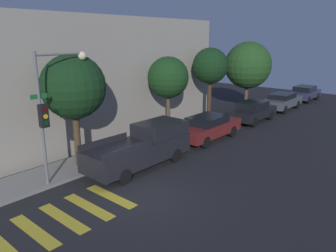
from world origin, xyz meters
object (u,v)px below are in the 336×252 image
object	(u,v)px
tree_midblock	(168,78)
pickup_truck	(143,146)
tree_far_end	(210,66)
traffic_light_pole	(52,101)
sedan_far_end	(282,101)
sedan_tail_of_row	(305,93)
sedan_near_corner	(208,127)
tree_behind_truck	(248,65)
tree_near_corner	(73,87)
sedan_middle	(253,111)

from	to	relation	value
tree_midblock	pickup_truck	bearing A→B (deg)	-153.33
tree_far_end	traffic_light_pole	bearing A→B (deg)	-175.86
traffic_light_pole	sedan_far_end	distance (m)	20.54
sedan_far_end	tree_far_end	bearing A→B (deg)	164.45
pickup_truck	tree_midblock	xyz separation A→B (m)	(4.33, 2.18, 2.69)
traffic_light_pole	pickup_truck	bearing A→B (deg)	-18.83
sedan_tail_of_row	tree_midblock	xyz separation A→B (m)	(-17.67, 2.18, 2.89)
sedan_near_corner	tree_midblock	xyz separation A→B (m)	(-1.15, 2.18, 2.87)
traffic_light_pole	tree_behind_truck	xyz separation A→B (m)	(17.99, 0.90, 0.21)
tree_near_corner	pickup_truck	bearing A→B (deg)	-45.40
sedan_tail_of_row	tree_behind_truck	world-z (taller)	tree_behind_truck
tree_near_corner	sedan_tail_of_row	bearing A→B (deg)	-5.15
tree_far_end	sedan_tail_of_row	bearing A→B (deg)	-9.33
traffic_light_pole	pickup_truck	xyz separation A→B (m)	(3.73, -1.27, -2.58)
tree_near_corner	tree_behind_truck	bearing A→B (deg)	-0.00
sedan_tail_of_row	sedan_far_end	bearing A→B (deg)	180.00
pickup_truck	tree_midblock	world-z (taller)	tree_midblock
sedan_tail_of_row	tree_far_end	size ratio (longest dim) A/B	0.79
traffic_light_pole	tree_near_corner	xyz separation A→B (m)	(1.58, 0.90, 0.28)
pickup_truck	tree_far_end	size ratio (longest dim) A/B	1.03
sedan_middle	sedan_tail_of_row	distance (m)	10.80
pickup_truck	sedan_middle	size ratio (longest dim) A/B	1.27
sedan_far_end	sedan_tail_of_row	size ratio (longest dim) A/B	1.07
sedan_far_end	tree_behind_truck	xyz separation A→B (m)	(-2.32, 2.18, 2.99)
traffic_light_pole	tree_behind_truck	distance (m)	18.01
tree_midblock	tree_near_corner	bearing A→B (deg)	180.00
sedan_middle	traffic_light_pole	bearing A→B (deg)	175.13
sedan_near_corner	sedan_tail_of_row	bearing A→B (deg)	0.00
sedan_tail_of_row	tree_midblock	size ratio (longest dim) A/B	0.86
tree_near_corner	tree_behind_truck	xyz separation A→B (m)	(16.40, -0.00, -0.07)
sedan_far_end	traffic_light_pole	bearing A→B (deg)	176.42
pickup_truck	sedan_tail_of_row	world-z (taller)	pickup_truck
sedan_near_corner	sedan_middle	distance (m)	5.73
pickup_truck	sedan_far_end	size ratio (longest dim) A/B	1.21
sedan_near_corner	sedan_middle	xyz separation A→B (m)	(5.73, 0.00, -0.00)
tree_near_corner	tree_midblock	bearing A→B (deg)	-0.00
sedan_near_corner	tree_behind_truck	size ratio (longest dim) A/B	0.83
pickup_truck	tree_near_corner	bearing A→B (deg)	134.60
tree_midblock	tree_behind_truck	distance (m)	9.93
sedan_tail_of_row	tree_near_corner	size ratio (longest dim) A/B	0.79
sedan_near_corner	tree_near_corner	distance (m)	8.49
sedan_far_end	tree_far_end	size ratio (longest dim) A/B	0.85
sedan_middle	tree_near_corner	distance (m)	13.86
sedan_far_end	tree_far_end	distance (m)	8.75
traffic_light_pole	sedan_tail_of_row	world-z (taller)	traffic_light_pole
sedan_near_corner	tree_far_end	distance (m)	5.10
sedan_middle	tree_behind_truck	world-z (taller)	tree_behind_truck
tree_near_corner	tree_far_end	xyz separation A→B (m)	(10.91, -0.00, 0.21)
traffic_light_pole	sedan_middle	xyz separation A→B (m)	(14.93, -1.27, -2.76)
traffic_light_pole	sedan_tail_of_row	size ratio (longest dim) A/B	1.30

